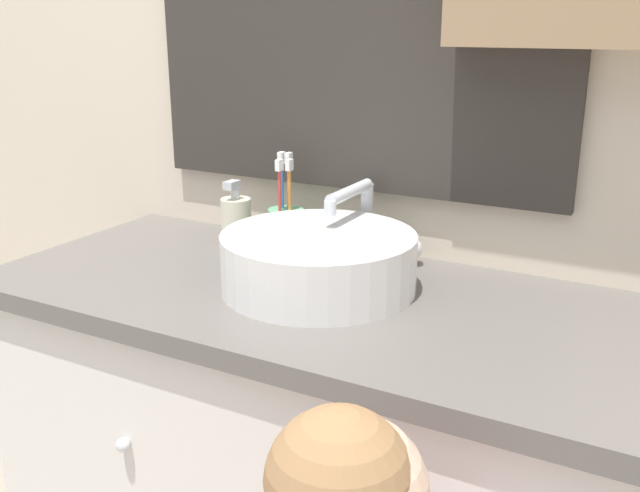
# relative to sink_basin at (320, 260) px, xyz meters

# --- Properties ---
(sink_basin) EXTENTS (0.33, 0.38, 0.16)m
(sink_basin) POSITION_rel_sink_basin_xyz_m (0.00, 0.00, 0.00)
(sink_basin) COLOR white
(sink_basin) RESTS_ON vanity_counter
(toothbrush_holder) EXTENTS (0.07, 0.07, 0.19)m
(toothbrush_holder) POSITION_rel_sink_basin_xyz_m (-0.17, 0.17, -0.00)
(toothbrush_holder) COLOR #66B27F
(toothbrush_holder) RESTS_ON vanity_counter
(soap_dispenser) EXTENTS (0.06, 0.06, 0.14)m
(soap_dispenser) POSITION_rel_sink_basin_xyz_m (-0.26, 0.12, 0.00)
(soap_dispenser) COLOR beige
(soap_dispenser) RESTS_ON vanity_counter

